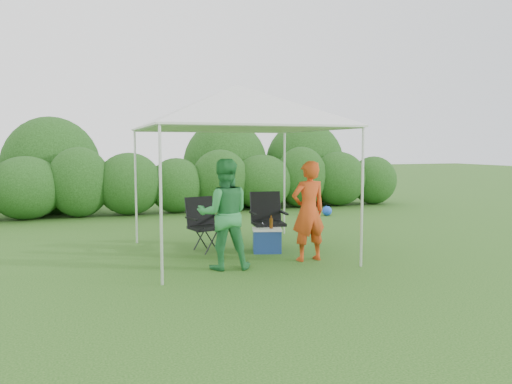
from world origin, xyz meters
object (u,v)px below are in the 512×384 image
object	(u,v)px
man	(308,211)
woman	(224,214)
chair_right	(267,216)
cooler	(267,240)
canopy	(236,107)
chair_left	(203,221)

from	to	relation	value
man	woman	bearing A→B (deg)	-1.15
chair_right	man	xyz separation A→B (m)	(0.23, -1.22, 0.23)
man	cooler	distance (m)	1.06
man	chair_right	bearing A→B (deg)	-82.81
canopy	chair_right	bearing A→B (deg)	27.39
man	woman	world-z (taller)	woman
canopy	woman	size ratio (longest dim) A/B	1.89
canopy	chair_right	world-z (taller)	canopy
canopy	man	world-z (taller)	canopy
chair_right	chair_left	bearing A→B (deg)	-175.92
chair_left	woman	bearing A→B (deg)	-103.82
chair_right	chair_left	distance (m)	1.16
woman	canopy	bearing A→B (deg)	-107.56
chair_right	woman	xyz separation A→B (m)	(-1.17, -1.28, 0.26)
chair_right	man	size ratio (longest dim) A/B	0.62
chair_right	cooler	size ratio (longest dim) A/B	1.73
chair_left	woman	world-z (taller)	woman
canopy	woman	xyz separation A→B (m)	(-0.49, -0.92, -1.64)
chair_left	cooler	world-z (taller)	chair_left
man	cooler	size ratio (longest dim) A/B	2.76
canopy	man	xyz separation A→B (m)	(0.92, -0.86, -1.67)
chair_left	woman	size ratio (longest dim) A/B	0.57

